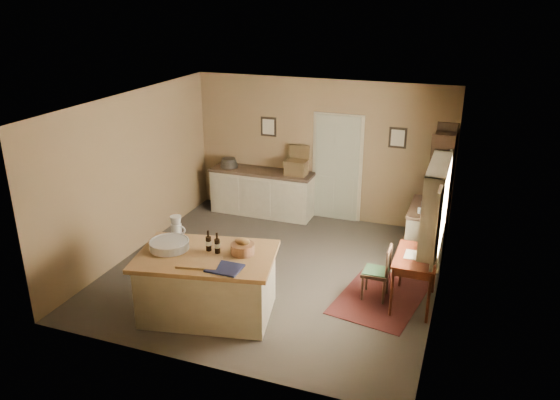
# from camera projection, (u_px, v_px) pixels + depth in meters

# --- Properties ---
(ground) EXTENTS (5.00, 5.00, 0.00)m
(ground) POSITION_uv_depth(u_px,v_px,m) (274.00, 271.00, 8.73)
(ground) COLOR #4C443A
(ground) RESTS_ON ground
(wall_back) EXTENTS (5.00, 0.10, 2.70)m
(wall_back) POSITION_uv_depth(u_px,v_px,m) (320.00, 150.00, 10.43)
(wall_back) COLOR olive
(wall_back) RESTS_ON ground
(wall_front) EXTENTS (5.00, 0.10, 2.70)m
(wall_front) POSITION_uv_depth(u_px,v_px,m) (194.00, 264.00, 6.05)
(wall_front) COLOR olive
(wall_front) RESTS_ON ground
(wall_left) EXTENTS (0.10, 5.00, 2.70)m
(wall_left) POSITION_uv_depth(u_px,v_px,m) (133.00, 174.00, 9.05)
(wall_left) COLOR olive
(wall_left) RESTS_ON ground
(wall_right) EXTENTS (0.10, 5.00, 2.70)m
(wall_right) POSITION_uv_depth(u_px,v_px,m) (445.00, 214.00, 7.44)
(wall_right) COLOR olive
(wall_right) RESTS_ON ground
(ceiling) EXTENTS (5.00, 5.00, 0.00)m
(ceiling) POSITION_uv_depth(u_px,v_px,m) (273.00, 103.00, 7.76)
(ceiling) COLOR silver
(ceiling) RESTS_ON wall_back
(door) EXTENTS (0.97, 0.06, 2.11)m
(door) POSITION_uv_depth(u_px,v_px,m) (337.00, 167.00, 10.40)
(door) COLOR #A4A58A
(door) RESTS_ON ground
(framed_prints) EXTENTS (2.82, 0.02, 0.38)m
(framed_prints) POSITION_uv_depth(u_px,v_px,m) (331.00, 132.00, 10.22)
(framed_prints) COLOR black
(framed_prints) RESTS_ON ground
(window) EXTENTS (0.25, 1.99, 1.12)m
(window) POSITION_uv_depth(u_px,v_px,m) (439.00, 204.00, 7.21)
(window) COLOR beige
(window) RESTS_ON ground
(work_island) EXTENTS (2.03, 1.53, 1.20)m
(work_island) POSITION_uv_depth(u_px,v_px,m) (207.00, 282.00, 7.42)
(work_island) COLOR beige
(work_island) RESTS_ON ground
(sideboard) EXTENTS (2.06, 0.59, 1.18)m
(sideboard) POSITION_uv_depth(u_px,v_px,m) (262.00, 191.00, 10.83)
(sideboard) COLOR beige
(sideboard) RESTS_ON ground
(rug) EXTENTS (1.35, 1.76, 0.01)m
(rug) POSITION_uv_depth(u_px,v_px,m) (380.00, 297.00, 7.96)
(rug) COLOR #481B17
(rug) RESTS_ON ground
(writing_desk) EXTENTS (0.57, 0.93, 0.82)m
(writing_desk) POSITION_uv_depth(u_px,v_px,m) (416.00, 262.00, 7.58)
(writing_desk) COLOR #3B160B
(writing_desk) RESTS_ON ground
(desk_chair) EXTENTS (0.38, 0.38, 0.81)m
(desk_chair) POSITION_uv_depth(u_px,v_px,m) (376.00, 273.00, 7.84)
(desk_chair) COLOR #332115
(desk_chair) RESTS_ON ground
(right_cabinet) EXTENTS (0.61, 1.09, 0.99)m
(right_cabinet) POSITION_uv_depth(u_px,v_px,m) (427.00, 232.00, 9.03)
(right_cabinet) COLOR beige
(right_cabinet) RESTS_ON ground
(shelving_unit) EXTENTS (0.36, 0.95, 2.11)m
(shelving_unit) POSITION_uv_depth(u_px,v_px,m) (443.00, 191.00, 9.16)
(shelving_unit) COLOR #332115
(shelving_unit) RESTS_ON ground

